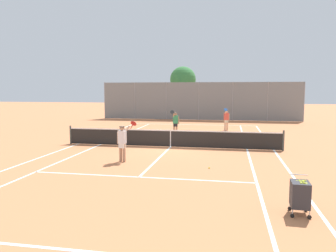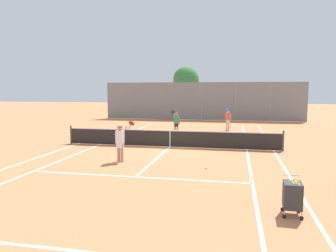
{
  "view_description": "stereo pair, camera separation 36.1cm",
  "coord_description": "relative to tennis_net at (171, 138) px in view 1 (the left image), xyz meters",
  "views": [
    {
      "loc": [
        3.17,
        -17.58,
        3.14
      ],
      "look_at": [
        -0.42,
        1.5,
        1.0
      ],
      "focal_mm": 35.0,
      "sensor_mm": 36.0,
      "label": 1
    },
    {
      "loc": [
        3.52,
        -17.51,
        3.14
      ],
      "look_at": [
        -0.42,
        1.5,
        1.0
      ],
      "focal_mm": 35.0,
      "sensor_mm": 36.0,
      "label": 2
    }
  ],
  "objects": [
    {
      "name": "tree_behind_left",
      "position": [
        -2.32,
        20.61,
        3.73
      ],
      "size": [
        3.01,
        3.01,
        5.87
      ],
      "color": "brown",
      "rests_on": "ground"
    },
    {
      "name": "loose_tennis_ball_2",
      "position": [
        -2.04,
        1.83,
        -0.48
      ],
      "size": [
        0.07,
        0.07,
        0.07
      ],
      "primitive_type": "sphere",
      "color": "#D1DB33",
      "rests_on": "ground"
    },
    {
      "name": "loose_tennis_ball_1",
      "position": [
        2.42,
        -4.63,
        -0.48
      ],
      "size": [
        0.07,
        0.07,
        0.07
      ],
      "primitive_type": "sphere",
      "color": "#D1DB33",
      "rests_on": "ground"
    },
    {
      "name": "court_line_markings",
      "position": [
        0.0,
        0.0,
        -0.51
      ],
      "size": [
        11.1,
        23.9,
        0.01
      ],
      "color": "white",
      "rests_on": "ground"
    },
    {
      "name": "back_fence",
      "position": [
        -0.0,
        16.66,
        1.47
      ],
      "size": [
        20.86,
        0.08,
        3.96
      ],
      "color": "gray",
      "rests_on": "ground"
    },
    {
      "name": "loose_tennis_ball_0",
      "position": [
        -2.7,
        2.12,
        -0.48
      ],
      "size": [
        0.07,
        0.07,
        0.07
      ],
      "primitive_type": "sphere",
      "color": "#D1DB33",
      "rests_on": "ground"
    },
    {
      "name": "loose_tennis_ball_3",
      "position": [
        3.2,
        3.42,
        -0.48
      ],
      "size": [
        0.07,
        0.07,
        0.07
      ],
      "primitive_type": "sphere",
      "color": "#D1DB33",
      "rests_on": "ground"
    },
    {
      "name": "player_far_right",
      "position": [
        2.94,
        8.11,
        0.42
      ],
      "size": [
        0.45,
        0.88,
        1.77
      ],
      "color": "#D8A884",
      "rests_on": "ground"
    },
    {
      "name": "player_near_side",
      "position": [
        -1.41,
        -4.05,
        0.42
      ],
      "size": [
        0.81,
        0.7,
        1.77
      ],
      "color": "tan",
      "rests_on": "ground"
    },
    {
      "name": "loose_tennis_ball_4",
      "position": [
        2.55,
        7.49,
        -0.48
      ],
      "size": [
        0.07,
        0.07,
        0.07
      ],
      "primitive_type": "sphere",
      "color": "#D1DB33",
      "rests_on": "ground"
    },
    {
      "name": "ground_plane",
      "position": [
        0.0,
        0.0,
        -0.51
      ],
      "size": [
        120.0,
        120.0,
        0.0
      ],
      "primitive_type": "plane",
      "color": "#CC7A4C"
    },
    {
      "name": "player_far_left",
      "position": [
        -0.51,
        4.72,
        0.42
      ],
      "size": [
        0.54,
        0.84,
        1.77
      ],
      "color": "tan",
      "rests_on": "ground"
    },
    {
      "name": "ball_cart",
      "position": [
        4.96,
        -9.11,
        0.03
      ],
      "size": [
        0.52,
        0.65,
        0.96
      ],
      "color": "#2D2D33",
      "rests_on": "ground"
    },
    {
      "name": "tennis_net",
      "position": [
        0.0,
        0.0,
        0.0
      ],
      "size": [
        12.0,
        0.1,
        1.07
      ],
      "color": "#474C47",
      "rests_on": "ground"
    }
  ]
}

